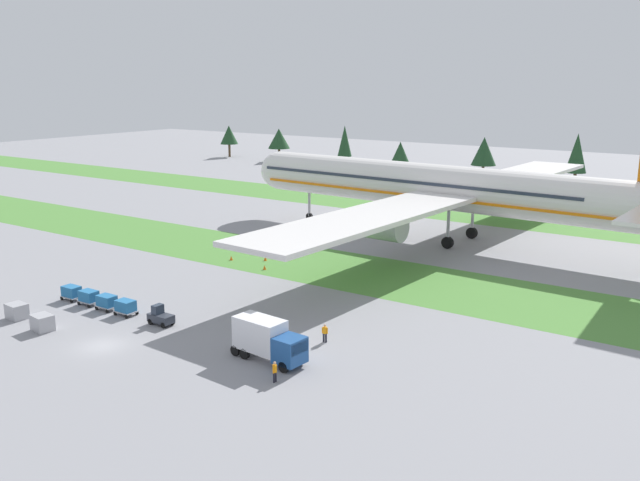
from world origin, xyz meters
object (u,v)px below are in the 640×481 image
at_px(cargo_dolly_third, 89,296).
at_px(taxiway_marker_1, 265,258).
at_px(ground_crew_loader, 275,371).
at_px(uld_container_0, 17,311).
at_px(cargo_dolly_lead, 126,306).
at_px(catering_truck, 268,339).
at_px(uld_container_1, 42,323).
at_px(cargo_dolly_second, 107,301).
at_px(taxiway_marker_2, 231,258).
at_px(airliner, 449,188).
at_px(baggage_tug, 160,317).
at_px(cargo_dolly_fourth, 72,292).
at_px(taxiway_marker_0, 265,267).
at_px(ground_crew_marshaller, 325,332).

bearing_deg(cargo_dolly_third, taxiway_marker_1, 170.56).
distance_m(ground_crew_loader, uld_container_0, 30.63).
relative_size(cargo_dolly_lead, uld_container_0, 1.10).
distance_m(catering_truck, uld_container_1, 23.23).
bearing_deg(cargo_dolly_second, taxiway_marker_2, -173.21).
bearing_deg(catering_truck, airliner, -168.89).
bearing_deg(cargo_dolly_third, baggage_tug, 90.00).
distance_m(cargo_dolly_lead, uld_container_0, 10.66).
xyz_separation_m(cargo_dolly_second, ground_crew_loader, (25.19, -4.02, 0.03)).
distance_m(cargo_dolly_fourth, taxiway_marker_0, 23.39).
bearing_deg(uld_container_0, uld_container_1, -6.70).
relative_size(ground_crew_marshaller, uld_container_1, 0.87).
height_order(catering_truck, ground_crew_loader, catering_truck).
relative_size(ground_crew_marshaller, taxiway_marker_0, 2.84).
height_order(airliner, taxiway_marker_1, airliner).
xyz_separation_m(baggage_tug, ground_crew_loader, (17.27, -4.04, 0.13)).
distance_m(catering_truck, taxiway_marker_0, 28.84).
height_order(baggage_tug, cargo_dolly_fourth, baggage_tug).
height_order(airliner, cargo_dolly_third, airliner).
xyz_separation_m(ground_crew_loader, uld_container_1, (-25.38, -3.38, -0.18)).
relative_size(uld_container_1, taxiway_marker_2, 3.35).
xyz_separation_m(ground_crew_marshaller, uld_container_0, (-29.05, -12.03, -0.19)).
bearing_deg(cargo_dolly_fourth, cargo_dolly_second, 90.00).
bearing_deg(cargo_dolly_fourth, ground_crew_marshaller, 99.89).
relative_size(ground_crew_loader, taxiway_marker_0, 2.84).
xyz_separation_m(cargo_dolly_lead, ground_crew_marshaller, (20.84, 5.23, 0.03)).
distance_m(ground_crew_marshaller, ground_crew_loader, 9.37).
height_order(catering_truck, taxiway_marker_1, catering_truck).
xyz_separation_m(cargo_dolly_lead, uld_container_0, (-8.21, -6.80, -0.16)).
height_order(baggage_tug, taxiway_marker_1, baggage_tug).
bearing_deg(cargo_dolly_second, airliner, 161.21).
xyz_separation_m(airliner, ground_crew_marshaller, (7.40, -43.35, -7.05)).
bearing_deg(catering_truck, ground_crew_loader, 49.90).
relative_size(ground_crew_loader, uld_container_1, 0.87).
height_order(cargo_dolly_lead, ground_crew_marshaller, ground_crew_marshaller).
distance_m(cargo_dolly_lead, uld_container_1, 8.03).
relative_size(cargo_dolly_third, uld_container_1, 1.10).
xyz_separation_m(cargo_dolly_second, catering_truck, (22.10, -0.96, 1.03)).
relative_size(ground_crew_loader, taxiway_marker_2, 2.91).
bearing_deg(cargo_dolly_second, baggage_tug, 90.00).
relative_size(cargo_dolly_fourth, uld_container_1, 1.10).
xyz_separation_m(uld_container_0, taxiway_marker_1, (6.44, 31.57, -0.44)).
bearing_deg(baggage_tug, cargo_dolly_third, -90.00).
xyz_separation_m(airliner, taxiway_marker_1, (-15.21, -23.81, -7.67)).
bearing_deg(airliner, cargo_dolly_fourth, 158.85).
bearing_deg(taxiway_marker_1, uld_container_1, -92.36).
bearing_deg(ground_crew_loader, cargo_dolly_fourth, -103.69).
height_order(uld_container_1, taxiway_marker_2, uld_container_1).
distance_m(baggage_tug, ground_crew_marshaller, 16.65).
height_order(cargo_dolly_third, cargo_dolly_fourth, same).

